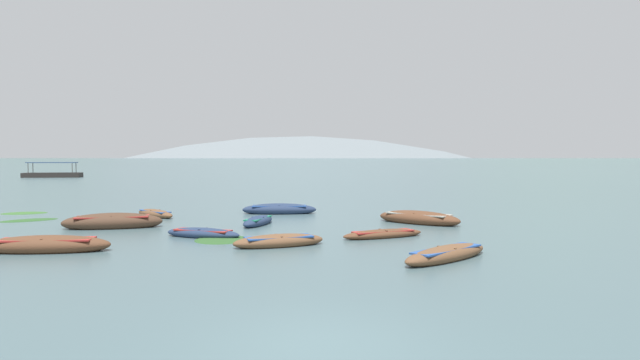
{
  "coord_description": "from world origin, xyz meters",
  "views": [
    {
      "loc": [
        -0.38,
        -9.18,
        3.24
      ],
      "look_at": [
        2.0,
        44.34,
        0.89
      ],
      "focal_mm": 30.27,
      "sensor_mm": 36.0,
      "label": 1
    }
  ],
  "objects_px": {
    "rowboat_4": "(113,222)",
    "rowboat_8": "(383,234)",
    "rowboat_2": "(155,214)",
    "rowboat_5": "(447,254)",
    "rowboat_0": "(46,245)",
    "rowboat_3": "(279,241)",
    "ferry_0": "(53,174)",
    "rowboat_7": "(203,234)",
    "rowboat_1": "(419,218)",
    "rowboat_9": "(279,210)",
    "rowboat_6": "(258,221)"
  },
  "relations": [
    {
      "from": "rowboat_1",
      "to": "rowboat_9",
      "type": "relative_size",
      "value": 1.0
    },
    {
      "from": "rowboat_2",
      "to": "rowboat_8",
      "type": "height_order",
      "value": "rowboat_2"
    },
    {
      "from": "rowboat_0",
      "to": "ferry_0",
      "type": "height_order",
      "value": "ferry_0"
    },
    {
      "from": "rowboat_0",
      "to": "rowboat_9",
      "type": "distance_m",
      "value": 14.12
    },
    {
      "from": "rowboat_4",
      "to": "rowboat_8",
      "type": "relative_size",
      "value": 1.25
    },
    {
      "from": "rowboat_3",
      "to": "ferry_0",
      "type": "height_order",
      "value": "ferry_0"
    },
    {
      "from": "rowboat_2",
      "to": "rowboat_7",
      "type": "relative_size",
      "value": 0.88
    },
    {
      "from": "rowboat_7",
      "to": "rowboat_9",
      "type": "relative_size",
      "value": 0.8
    },
    {
      "from": "rowboat_6",
      "to": "rowboat_7",
      "type": "relative_size",
      "value": 0.95
    },
    {
      "from": "rowboat_0",
      "to": "rowboat_4",
      "type": "relative_size",
      "value": 0.95
    },
    {
      "from": "rowboat_5",
      "to": "rowboat_4",
      "type": "bearing_deg",
      "value": 148.19
    },
    {
      "from": "rowboat_2",
      "to": "ferry_0",
      "type": "height_order",
      "value": "ferry_0"
    },
    {
      "from": "rowboat_1",
      "to": "rowboat_3",
      "type": "relative_size",
      "value": 1.18
    },
    {
      "from": "rowboat_4",
      "to": "rowboat_7",
      "type": "bearing_deg",
      "value": -33.62
    },
    {
      "from": "ferry_0",
      "to": "rowboat_5",
      "type": "bearing_deg",
      "value": -58.21
    },
    {
      "from": "rowboat_7",
      "to": "rowboat_8",
      "type": "distance_m",
      "value": 7.23
    },
    {
      "from": "rowboat_0",
      "to": "rowboat_8",
      "type": "distance_m",
      "value": 12.28
    },
    {
      "from": "rowboat_0",
      "to": "rowboat_7",
      "type": "distance_m",
      "value": 5.66
    },
    {
      "from": "rowboat_2",
      "to": "rowboat_0",
      "type": "bearing_deg",
      "value": -94.96
    },
    {
      "from": "rowboat_4",
      "to": "rowboat_9",
      "type": "distance_m",
      "value": 9.4
    },
    {
      "from": "rowboat_1",
      "to": "ferry_0",
      "type": "xyz_separation_m",
      "value": [
        -43.58,
        59.19,
        0.21
      ]
    },
    {
      "from": "rowboat_6",
      "to": "rowboat_9",
      "type": "distance_m",
      "value": 5.08
    },
    {
      "from": "rowboat_1",
      "to": "rowboat_2",
      "type": "height_order",
      "value": "rowboat_1"
    },
    {
      "from": "rowboat_9",
      "to": "ferry_0",
      "type": "xyz_separation_m",
      "value": [
        -36.68,
        54.43,
        0.22
      ]
    },
    {
      "from": "rowboat_5",
      "to": "rowboat_1",
      "type": "bearing_deg",
      "value": 82.45
    },
    {
      "from": "rowboat_0",
      "to": "rowboat_5",
      "type": "relative_size",
      "value": 1.16
    },
    {
      "from": "rowboat_3",
      "to": "rowboat_7",
      "type": "distance_m",
      "value": 3.85
    },
    {
      "from": "rowboat_6",
      "to": "rowboat_8",
      "type": "relative_size",
      "value": 0.88
    },
    {
      "from": "rowboat_6",
      "to": "rowboat_8",
      "type": "xyz_separation_m",
      "value": [
        5.29,
        -4.25,
        -0.03
      ]
    },
    {
      "from": "rowboat_2",
      "to": "rowboat_7",
      "type": "bearing_deg",
      "value": -63.07
    },
    {
      "from": "rowboat_0",
      "to": "rowboat_4",
      "type": "distance_m",
      "value": 6.09
    },
    {
      "from": "rowboat_0",
      "to": "rowboat_1",
      "type": "height_order",
      "value": "rowboat_1"
    },
    {
      "from": "rowboat_9",
      "to": "rowboat_8",
      "type": "bearing_deg",
      "value": -64.42
    },
    {
      "from": "rowboat_0",
      "to": "rowboat_6",
      "type": "bearing_deg",
      "value": 45.95
    },
    {
      "from": "rowboat_2",
      "to": "rowboat_3",
      "type": "height_order",
      "value": "rowboat_3"
    },
    {
      "from": "rowboat_5",
      "to": "rowboat_2",
      "type": "bearing_deg",
      "value": 134.3
    },
    {
      "from": "rowboat_4",
      "to": "rowboat_6",
      "type": "xyz_separation_m",
      "value": [
        6.51,
        0.84,
        -0.1
      ]
    },
    {
      "from": "rowboat_3",
      "to": "rowboat_9",
      "type": "bearing_deg",
      "value": 91.7
    },
    {
      "from": "rowboat_6",
      "to": "rowboat_9",
      "type": "bearing_deg",
      "value": 80.32
    },
    {
      "from": "rowboat_3",
      "to": "ferry_0",
      "type": "bearing_deg",
      "value": 119.45
    },
    {
      "from": "rowboat_6",
      "to": "rowboat_7",
      "type": "height_order",
      "value": "rowboat_6"
    },
    {
      "from": "rowboat_2",
      "to": "rowboat_5",
      "type": "xyz_separation_m",
      "value": [
        12.32,
        -12.62,
        0.02
      ]
    },
    {
      "from": "rowboat_9",
      "to": "ferry_0",
      "type": "relative_size",
      "value": 0.49
    },
    {
      "from": "rowboat_6",
      "to": "rowboat_2",
      "type": "bearing_deg",
      "value": 147.44
    },
    {
      "from": "rowboat_3",
      "to": "rowboat_9",
      "type": "xyz_separation_m",
      "value": [
        -0.33,
        11.14,
        0.05
      ]
    },
    {
      "from": "rowboat_4",
      "to": "rowboat_9",
      "type": "bearing_deg",
      "value": 38.42
    },
    {
      "from": "rowboat_2",
      "to": "rowboat_5",
      "type": "distance_m",
      "value": 17.63
    },
    {
      "from": "rowboat_0",
      "to": "rowboat_3",
      "type": "bearing_deg",
      "value": 5.77
    },
    {
      "from": "rowboat_1",
      "to": "rowboat_9",
      "type": "bearing_deg",
      "value": 145.38
    },
    {
      "from": "rowboat_3",
      "to": "rowboat_5",
      "type": "relative_size",
      "value": 0.95
    }
  ]
}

